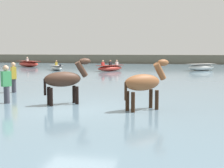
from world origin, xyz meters
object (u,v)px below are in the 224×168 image
horse_trailing_chestnut (144,84)px  boat_far_inshore (201,67)px  person_wading_mid (14,79)px  person_spectator_far (6,87)px  boat_far_offshore (56,68)px  boat_distant_east (110,68)px  horse_lead_dark_bay (65,80)px  boat_near_port (28,64)px

horse_trailing_chestnut → boat_far_inshore: (3.15, 20.96, -0.52)m
person_wading_mid → person_spectator_far: bearing=-65.0°
horse_trailing_chestnut → boat_far_offshore: bearing=119.7°
boat_distant_east → boat_far_offshore: size_ratio=1.21×
horse_lead_dark_bay → boat_far_offshore: bearing=113.2°
boat_near_port → boat_distant_east: 12.28m
horse_trailing_chestnut → boat_far_offshore: size_ratio=0.75×
boat_distant_east → horse_trailing_chestnut: bearing=-74.2°
horse_trailing_chestnut → boat_distant_east: bearing=105.8°
horse_lead_dark_bay → boat_far_offshore: horse_lead_dark_bay is taller
boat_near_port → boat_far_inshore: (19.41, -2.88, -0.03)m
horse_trailing_chestnut → boat_far_offshore: (-10.59, 18.52, -0.59)m
person_spectator_far → person_wading_mid: bearing=115.0°
horse_lead_dark_bay → boat_distant_east: (-2.39, 18.04, -0.56)m
boat_far_inshore → person_wading_mid: person_wading_mid is taller
boat_distant_east → person_spectator_far: size_ratio=1.85×
horse_trailing_chestnut → boat_near_port: (-16.27, 23.84, -0.49)m
boat_near_port → horse_lead_dark_bay: bearing=-60.1°
horse_lead_dark_bay → boat_near_port: size_ratio=0.52×
horse_trailing_chestnut → boat_distant_east: size_ratio=0.62×
horse_trailing_chestnut → person_wading_mid: 6.86m
boat_far_inshore → person_spectator_far: size_ratio=1.85×
horse_trailing_chestnut → boat_near_port: horse_trailing_chestnut is taller
person_spectator_far → horse_lead_dark_bay: bearing=6.4°
horse_lead_dark_bay → person_spectator_far: 2.14m
boat_distant_east → person_wading_mid: size_ratio=1.85×
boat_distant_east → boat_far_offshore: boat_distant_east is taller
horse_lead_dark_bay → person_wading_mid: horse_lead_dark_bay is taller
horse_lead_dark_bay → boat_far_inshore: bearing=73.8°
boat_far_inshore → boat_near_port: bearing=171.6°
horse_trailing_chestnut → boat_distant_east: horse_trailing_chestnut is taller
person_wading_mid → person_spectator_far: 2.99m
boat_near_port → person_spectator_far: person_spectator_far is taller
boat_far_offshore → person_wading_mid: person_wading_mid is taller
horse_lead_dark_bay → boat_distant_east: horse_lead_dark_bay is taller
person_wading_mid → boat_far_offshore: bearing=105.7°
horse_lead_dark_bay → boat_near_port: (-13.44, 23.40, -0.50)m
horse_trailing_chestnut → person_spectator_far: bearing=177.6°
horse_lead_dark_bay → boat_distant_east: 18.21m
boat_far_offshore → person_wading_mid: bearing=-74.3°
boat_far_inshore → person_spectator_far: (-8.09, -20.76, 0.28)m
horse_lead_dark_bay → horse_trailing_chestnut: 2.86m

